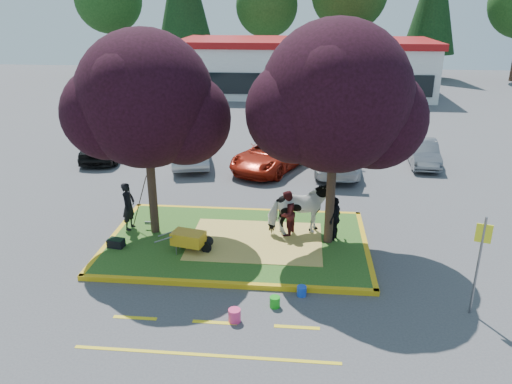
# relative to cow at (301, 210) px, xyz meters

# --- Properties ---
(ground) EXTENTS (90.00, 90.00, 0.00)m
(ground) POSITION_rel_cow_xyz_m (-2.01, -0.63, -1.03)
(ground) COLOR #424244
(ground) RESTS_ON ground
(median_island) EXTENTS (8.00, 5.00, 0.15)m
(median_island) POSITION_rel_cow_xyz_m (-2.01, -0.63, -0.96)
(median_island) COLOR #245319
(median_island) RESTS_ON ground
(curb_near) EXTENTS (8.30, 0.16, 0.15)m
(curb_near) POSITION_rel_cow_xyz_m (-2.01, -3.21, -0.96)
(curb_near) COLOR gold
(curb_near) RESTS_ON ground
(curb_far) EXTENTS (8.30, 0.16, 0.15)m
(curb_far) POSITION_rel_cow_xyz_m (-2.01, 1.95, -0.96)
(curb_far) COLOR gold
(curb_far) RESTS_ON ground
(curb_left) EXTENTS (0.16, 5.30, 0.15)m
(curb_left) POSITION_rel_cow_xyz_m (-6.09, -0.63, -0.96)
(curb_left) COLOR gold
(curb_left) RESTS_ON ground
(curb_right) EXTENTS (0.16, 5.30, 0.15)m
(curb_right) POSITION_rel_cow_xyz_m (2.07, -0.63, -0.96)
(curb_right) COLOR gold
(curb_right) RESTS_ON ground
(straw_bedding) EXTENTS (4.20, 3.00, 0.01)m
(straw_bedding) POSITION_rel_cow_xyz_m (-1.41, -0.63, -0.88)
(straw_bedding) COLOR #E2CF5D
(straw_bedding) RESTS_ON median_island
(tree_purple_left) EXTENTS (5.06, 4.20, 6.51)m
(tree_purple_left) POSITION_rel_cow_xyz_m (-4.79, -0.25, 3.33)
(tree_purple_left) COLOR black
(tree_purple_left) RESTS_ON median_island
(tree_purple_right) EXTENTS (5.30, 4.40, 6.82)m
(tree_purple_right) POSITION_rel_cow_xyz_m (0.91, -0.45, 3.53)
(tree_purple_right) COLOR black
(tree_purple_right) RESTS_ON median_island
(fire_lane_stripe_a) EXTENTS (1.10, 0.12, 0.01)m
(fire_lane_stripe_a) POSITION_rel_cow_xyz_m (-4.01, -4.83, -1.03)
(fire_lane_stripe_a) COLOR yellow
(fire_lane_stripe_a) RESTS_ON ground
(fire_lane_stripe_b) EXTENTS (1.10, 0.12, 0.01)m
(fire_lane_stripe_b) POSITION_rel_cow_xyz_m (-2.01, -4.83, -1.03)
(fire_lane_stripe_b) COLOR yellow
(fire_lane_stripe_b) RESTS_ON ground
(fire_lane_stripe_c) EXTENTS (1.10, 0.12, 0.01)m
(fire_lane_stripe_c) POSITION_rel_cow_xyz_m (-0.01, -4.83, -1.03)
(fire_lane_stripe_c) COLOR yellow
(fire_lane_stripe_c) RESTS_ON ground
(fire_lane_long) EXTENTS (6.00, 0.10, 0.01)m
(fire_lane_long) POSITION_rel_cow_xyz_m (-2.01, -6.03, -1.03)
(fire_lane_long) COLOR yellow
(fire_lane_long) RESTS_ON ground
(retail_building) EXTENTS (20.40, 8.40, 4.40)m
(retail_building) POSITION_rel_cow_xyz_m (-0.01, 27.36, 1.22)
(retail_building) COLOR silver
(retail_building) RESTS_ON ground
(cow) EXTENTS (2.28, 1.54, 1.76)m
(cow) POSITION_rel_cow_xyz_m (0.00, 0.00, 0.00)
(cow) COLOR silver
(cow) RESTS_ON median_island
(calf) EXTENTS (1.09, 0.67, 0.45)m
(calf) POSITION_rel_cow_xyz_m (-3.32, -1.25, -0.65)
(calf) COLOR black
(calf) RESTS_ON median_island
(handler) EXTENTS (0.47, 0.64, 1.62)m
(handler) POSITION_rel_cow_xyz_m (-5.71, -0.08, -0.07)
(handler) COLOR black
(handler) RESTS_ON median_island
(visitor_a) EXTENTS (0.78, 0.88, 1.52)m
(visitor_a) POSITION_rel_cow_xyz_m (-0.46, -0.07, -0.12)
(visitor_a) COLOR #421215
(visitor_a) RESTS_ON median_island
(visitor_b) EXTENTS (0.64, 0.91, 1.44)m
(visitor_b) POSITION_rel_cow_xyz_m (1.08, -0.23, -0.16)
(visitor_b) COLOR black
(visitor_b) RESTS_ON median_island
(wheelbarrow) EXTENTS (1.74, 0.78, 0.66)m
(wheelbarrow) POSITION_rel_cow_xyz_m (-3.36, -1.56, -0.43)
(wheelbarrow) COLOR black
(wheelbarrow) RESTS_ON median_island
(gear_bag_dark) EXTENTS (0.53, 0.34, 0.25)m
(gear_bag_dark) POSITION_rel_cow_xyz_m (-5.71, -1.48, -0.76)
(gear_bag_dark) COLOR black
(gear_bag_dark) RESTS_ON median_island
(gear_bag_green) EXTENTS (0.54, 0.39, 0.26)m
(gear_bag_green) POSITION_rel_cow_xyz_m (-5.71, -1.42, -0.75)
(gear_bag_green) COLOR black
(gear_bag_green) RESTS_ON median_island
(sign_post) EXTENTS (0.36, 0.14, 2.63)m
(sign_post) POSITION_rel_cow_xyz_m (4.31, -3.80, 0.60)
(sign_post) COLOR slate
(sign_post) RESTS_ON ground
(bucket_green) EXTENTS (0.27, 0.27, 0.29)m
(bucket_green) POSITION_rel_cow_xyz_m (-0.59, -4.01, -0.89)
(bucket_green) COLOR #189F18
(bucket_green) RESTS_ON ground
(bucket_pink) EXTENTS (0.39, 0.39, 0.33)m
(bucket_pink) POSITION_rel_cow_xyz_m (-1.53, -4.73, -0.86)
(bucket_pink) COLOR #EE3571
(bucket_pink) RESTS_ON ground
(bucket_blue) EXTENTS (0.34, 0.34, 0.27)m
(bucket_blue) POSITION_rel_cow_xyz_m (0.09, -3.43, -0.89)
(bucket_blue) COLOR blue
(bucket_blue) RESTS_ON ground
(car_black) EXTENTS (2.21, 4.57, 1.50)m
(car_black) POSITION_rel_cow_xyz_m (-9.72, 8.19, -0.28)
(car_black) COLOR black
(car_black) RESTS_ON ground
(car_silver) EXTENTS (2.68, 5.05, 1.58)m
(car_silver) POSITION_rel_cow_xyz_m (-5.37, 7.81, -0.24)
(car_silver) COLOR #A9ACB1
(car_silver) RESTS_ON ground
(car_red) EXTENTS (4.14, 5.47, 1.38)m
(car_red) POSITION_rel_cow_xyz_m (-1.38, 7.20, -0.34)
(car_red) COLOR maroon
(car_red) RESTS_ON ground
(car_white) EXTENTS (2.24, 5.06, 1.44)m
(car_white) POSITION_rel_cow_xyz_m (1.59, 7.22, -0.31)
(car_white) COLOR silver
(car_white) RESTS_ON ground
(car_grey) EXTENTS (1.43, 3.63, 1.17)m
(car_grey) POSITION_rel_cow_xyz_m (5.69, 8.51, -0.44)
(car_grey) COLOR slate
(car_grey) RESTS_ON ground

